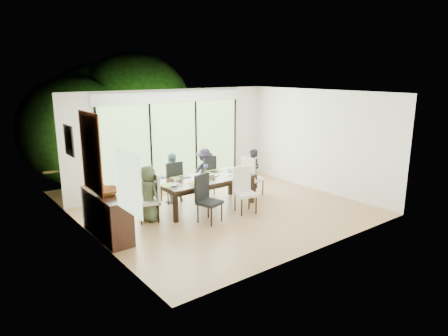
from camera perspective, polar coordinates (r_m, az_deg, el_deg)
floor at (r=9.22m, az=0.95°, el=-6.37°), size 6.00×5.00×0.01m
ceiling at (r=8.68m, az=1.02°, el=10.69°), size 6.00×5.00×0.01m
wall_back at (r=10.90m, az=-7.26°, el=4.02°), size 6.00×0.02×2.70m
wall_front at (r=7.11m, az=13.64°, el=-1.44°), size 6.00×0.02×2.70m
wall_left at (r=7.42m, az=-17.57°, el=-1.08°), size 0.02×5.00×2.70m
wall_right at (r=10.95m, az=13.46°, el=3.80°), size 0.02×5.00×2.70m
glass_doors at (r=10.89m, az=-7.13°, el=3.22°), size 4.20×0.02×2.30m
blinds_header at (r=10.72m, az=-7.31°, el=10.06°), size 4.40×0.06×0.28m
mullion_a at (r=10.01m, az=-17.52°, el=1.76°), size 0.05×0.04×2.30m
mullion_b at (r=10.55m, az=-10.38°, el=2.76°), size 0.05×0.04×2.30m
mullion_c at (r=11.24m, az=-4.02°, el=3.62°), size 0.05×0.04×2.30m
mullion_d at (r=12.06m, az=1.55°, el=4.33°), size 0.05×0.04×2.30m
side_window at (r=6.31m, az=-13.55°, el=-1.94°), size 0.02×0.90×1.00m
deck at (r=11.96m, az=-9.21°, el=-2.05°), size 6.00×1.80×0.10m
rail_top at (r=12.51m, az=-11.06°, el=1.40°), size 6.00×0.08×0.06m
foliage_left at (r=12.63m, az=-20.65°, el=4.99°), size 3.20×3.20×3.20m
foliage_mid at (r=13.92m, az=-12.79°, el=7.75°), size 4.00×4.00×4.00m
foliage_right at (r=14.15m, az=-4.64°, el=5.93°), size 2.80×2.80×2.80m
foliage_far at (r=14.21m, az=-17.64°, el=6.83°), size 3.60×3.60×3.60m
table_top at (r=9.39m, az=-2.66°, el=-1.60°), size 2.28×1.05×0.06m
table_apron at (r=9.41m, az=-2.65°, el=-2.11°), size 2.09×0.86×0.10m
table_leg_fl at (r=8.59m, az=-6.93°, el=-5.64°), size 0.09×0.09×0.66m
table_leg_fr at (r=9.80m, az=4.01°, el=-3.13°), size 0.09×0.09×0.66m
table_leg_bl at (r=9.31m, az=-9.63°, el=-4.21°), size 0.09×0.09×0.66m
table_leg_br at (r=10.44m, az=0.89°, el=-2.05°), size 0.09×0.09×0.66m
chair_left_end at (r=8.71m, az=-10.80°, el=-4.19°), size 0.56×0.56×1.05m
chair_right_end at (r=10.33m, az=4.20°, el=-1.13°), size 0.50×0.50×1.05m
chair_far_left at (r=9.90m, az=-7.60°, el=-1.88°), size 0.46×0.46×1.05m
chair_far_right at (r=10.41m, az=-2.83°, el=-1.00°), size 0.51×0.51×1.05m
chair_near_left at (r=8.48m, az=-2.06°, el=-4.43°), size 0.55×0.55×1.05m
chair_near_right at (r=9.07m, az=3.11°, el=-3.23°), size 0.53×0.53×1.05m
person_left_end at (r=8.69m, az=-10.70°, el=-3.60°), size 0.45×0.63×1.23m
person_right_end at (r=10.29m, az=4.13°, el=-0.66°), size 0.38×0.59×1.23m
person_far_left at (r=9.86m, az=-7.56°, el=-1.40°), size 0.63×0.46×1.23m
person_far_right at (r=10.37m, az=-2.78°, el=-0.54°), size 0.64×0.49×1.23m
placemat_left at (r=8.90m, az=-7.69°, el=-2.38°), size 0.42×0.30×0.01m
placemat_right at (r=9.94m, az=1.84°, el=-0.55°), size 0.42×0.30×0.01m
placemat_far_l at (r=9.47m, az=-6.28°, el=-1.34°), size 0.42×0.30×0.01m
placemat_far_r at (r=10.01m, az=-1.38°, el=-0.45°), size 0.42×0.30×0.01m
placemat_paper at (r=8.85m, az=-4.47°, el=-2.38°), size 0.42×0.30×0.01m
tablet_far_l at (r=9.48m, az=-5.61°, el=-1.26°), size 0.25×0.17×0.01m
tablet_far_r at (r=9.94m, az=-1.44°, el=-0.50°), size 0.23×0.16×0.01m
papers at (r=9.75m, az=0.89°, el=-0.84°), size 0.29×0.21×0.00m
platter_base at (r=8.84m, az=-4.47°, el=-2.29°), size 0.25×0.25×0.02m
platter_snacks at (r=8.84m, az=-4.48°, el=-2.19°), size 0.19×0.19×0.01m
vase at (r=9.43m, az=-2.59°, el=-0.99°), size 0.08×0.08×0.11m
hyacinth_stems at (r=9.41m, az=-2.59°, el=-0.32°), size 0.04×0.04×0.15m
hyacinth_blooms at (r=9.38m, az=-2.60°, el=0.24°), size 0.10×0.10×0.10m
laptop at (r=8.86m, az=-6.81°, el=-2.36°), size 0.37×0.36×0.02m
cup_a at (r=9.13m, az=-6.81°, el=-1.65°), size 0.17×0.17×0.09m
cup_b at (r=9.38m, az=-1.56°, el=-1.16°), size 0.13×0.13×0.09m
cup_c at (r=9.91m, az=0.81°, el=-0.33°), size 0.14×0.14×0.09m
book at (r=9.56m, az=-1.60°, el=-1.09°), size 0.23×0.26×0.02m
sideboard at (r=8.11m, az=-16.41°, el=-6.46°), size 0.44×1.57×0.88m
bowl at (r=7.87m, az=-16.38°, el=-3.26°), size 0.47×0.47×0.11m
candlestick_base at (r=8.29m, az=-17.50°, el=-2.76°), size 0.10×0.10×0.04m
candlestick_shaft at (r=8.14m, az=-17.81°, el=1.43°), size 0.02×0.02×1.23m
candlestick_pan at (r=8.04m, az=-18.13°, el=5.67°), size 0.10×0.10×0.03m
candle at (r=8.03m, az=-18.16°, el=6.09°), size 0.04×0.04×0.10m
tapestry at (r=7.72m, az=-18.51°, el=2.09°), size 0.02×1.00×1.50m
art_frame at (r=8.94m, az=-21.30°, el=3.68°), size 0.03×0.55×0.65m
art_canvas at (r=8.94m, az=-21.18°, el=3.70°), size 0.01×0.45×0.55m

